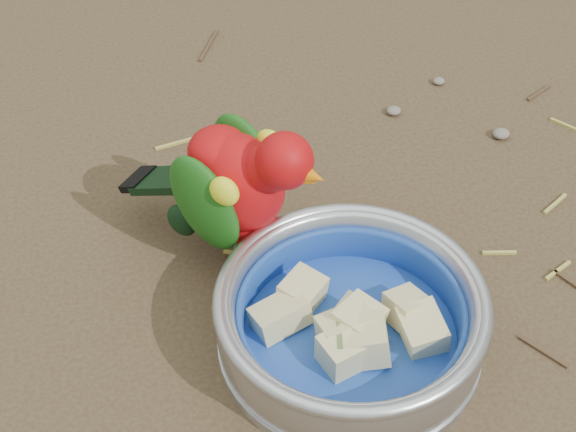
{
  "coord_description": "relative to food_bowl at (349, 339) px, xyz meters",
  "views": [
    {
      "loc": [
        -0.05,
        -0.48,
        0.58
      ],
      "look_at": [
        0.05,
        0.03,
        0.08
      ],
      "focal_mm": 55.0,
      "sensor_mm": 36.0,
      "label": 1
    }
  ],
  "objects": [
    {
      "name": "ground",
      "position": [
        -0.09,
        0.05,
        -0.01
      ],
      "size": [
        60.0,
        60.0,
        0.0
      ],
      "primitive_type": "plane",
      "color": "#463624"
    },
    {
      "name": "food_bowl",
      "position": [
        0.0,
        0.0,
        0.0
      ],
      "size": [
        0.22,
        0.22,
        0.02
      ],
      "primitive_type": "cylinder",
      "color": "#B2B2BA",
      "rests_on": "ground"
    },
    {
      "name": "bowl_wall",
      "position": [
        0.0,
        0.0,
        0.03
      ],
      "size": [
        0.22,
        0.22,
        0.04
      ],
      "primitive_type": null,
      "color": "#B2B2BA",
      "rests_on": "food_bowl"
    },
    {
      "name": "fruit_wedges",
      "position": [
        0.0,
        0.0,
        0.02
      ],
      "size": [
        0.13,
        0.13,
        0.03
      ],
      "primitive_type": null,
      "color": "beige",
      "rests_on": "food_bowl"
    },
    {
      "name": "lory_parrot",
      "position": [
        -0.07,
        0.12,
        0.07
      ],
      "size": [
        0.2,
        0.19,
        0.15
      ],
      "primitive_type": null,
      "rotation": [
        0.0,
        0.0,
        -2.3
      ],
      "color": "#AD090C",
      "rests_on": "ground"
    },
    {
      "name": "ground_debris",
      "position": [
        -0.14,
        0.12,
        -0.01
      ],
      "size": [
        0.9,
        0.8,
        0.01
      ],
      "primitive_type": null,
      "color": "#ADA546",
      "rests_on": "ground"
    }
  ]
}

